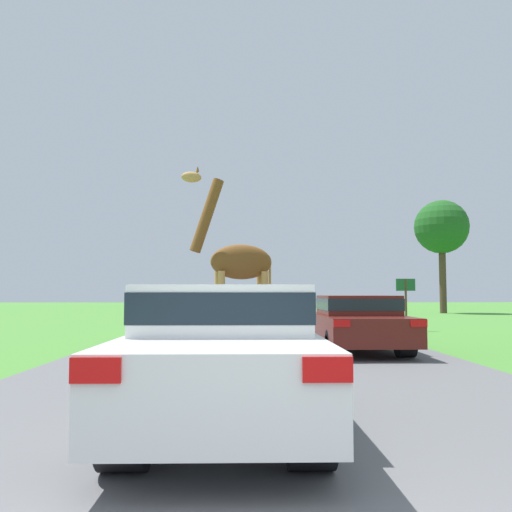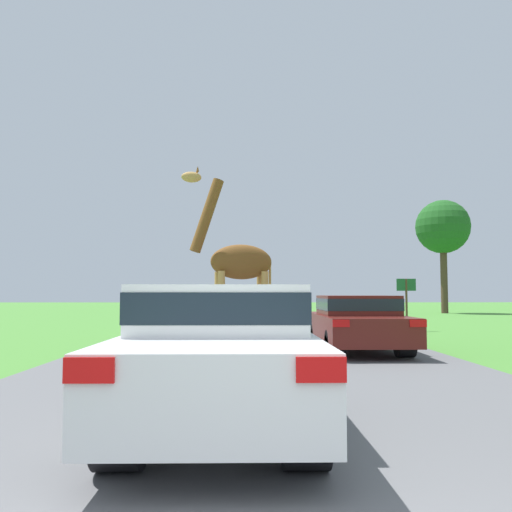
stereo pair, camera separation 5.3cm
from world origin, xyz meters
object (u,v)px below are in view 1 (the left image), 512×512
Objects in this scene: tree_left_edge at (442,228)px; sign_post at (406,295)px; car_queue_right at (357,321)px; car_lead_maroon at (224,351)px; car_queue_left at (175,312)px; giraffe_near_road at (236,264)px.

sign_post is (-7.76, -17.28, -4.57)m from tree_left_edge.
car_queue_right is at bearing -115.27° from sign_post.
car_queue_left is at bearing 99.26° from car_lead_maroon.
car_queue_right is (2.92, -2.32, -1.48)m from giraffe_near_road.
car_lead_maroon is 34.66m from tree_left_edge.
sign_post is (6.08, 14.09, 0.54)m from car_lead_maroon.
giraffe_near_road is 4.01m from car_queue_right.
tree_left_edge is at bearing 47.59° from car_queue_left.
car_lead_maroon is 15.35m from sign_post.
car_lead_maroon is at bearing 166.76° from giraffe_near_road.
tree_left_edge reaches higher than sign_post.
car_lead_maroon is 7.87m from car_queue_right.
tree_left_edge is (13.83, 31.36, 5.10)m from car_lead_maroon.
car_lead_maroon is at bearing -111.49° from car_queue_right.
giraffe_near_road reaches higher than car_queue_right.
car_queue_left is (-2.21, 4.12, -1.48)m from giraffe_near_road.
car_queue_left is 0.60× the size of tree_left_edge.
giraffe_near_road is 0.63× the size of tree_left_edge.
tree_left_edge is at bearing 66.20° from car_lead_maroon.
sign_post is at bearing 2.21° from car_queue_left.
giraffe_near_road is at bearing -143.99° from sign_post.
giraffe_near_road is 4.91m from car_queue_left.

